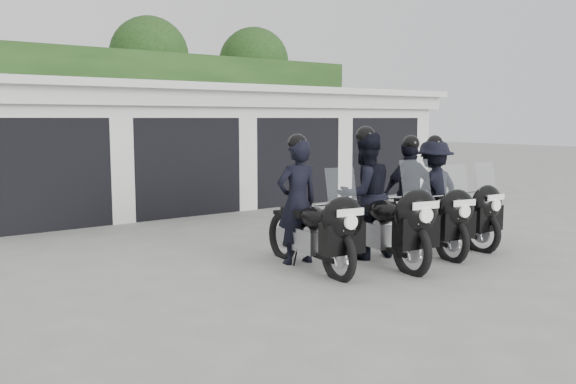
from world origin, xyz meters
TOP-DOWN VIEW (x-y plane):
  - ground at (0.00, 0.00)m, footprint 80.00×80.00m
  - garage_block at (-0.00, 8.06)m, footprint 16.40×6.80m
  - background_vegetation at (0.37, 12.92)m, footprint 20.00×3.90m
  - police_bike_a at (-0.84, 0.17)m, footprint 0.86×2.32m
  - police_bike_b at (0.23, -0.07)m, footprint 1.11×2.44m
  - police_bike_c at (1.35, 0.02)m, footprint 1.17×2.24m
  - police_bike_d at (2.15, 0.17)m, footprint 1.19×2.25m

SIDE VIEW (x-z plane):
  - ground at x=0.00m, z-range 0.00..0.00m
  - police_bike_a at x=-0.84m, z-range -0.21..1.81m
  - police_bike_d at x=2.15m, z-range -0.14..1.81m
  - police_bike_c at x=1.35m, z-range -0.15..1.82m
  - police_bike_b at x=0.23m, z-range -0.17..1.97m
  - garage_block at x=0.00m, z-range -0.06..2.90m
  - background_vegetation at x=0.37m, z-range -0.13..5.67m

